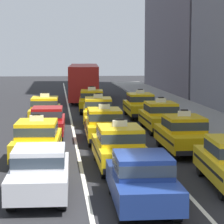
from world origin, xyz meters
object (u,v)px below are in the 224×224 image
(taxi_center_fourth, at_px, (98,110))
(taxi_right_second, at_px, (183,133))
(sedan_left_third, at_px, (47,121))
(taxi_left_fourth, at_px, (45,110))
(sedan_left_nearest, at_px, (40,170))
(taxi_right_third, at_px, (160,116))
(taxi_left_second, at_px, (37,139))
(taxi_center_fifth, at_px, (92,101))
(sedan_center_nearest, at_px, (142,179))
(bus_center_sixth, at_px, (84,81))
(taxi_center_second, at_px, (119,146))
(taxi_center_third, at_px, (104,124))
(taxi_right_fourth, at_px, (140,105))

(taxi_center_fourth, xyz_separation_m, taxi_right_second, (3.07, -9.27, 0.00))
(sedan_left_third, bearing_deg, taxi_left_fourth, 92.67)
(sedan_left_nearest, bearing_deg, taxi_right_third, 63.25)
(sedan_left_third, relative_size, taxi_left_fourth, 0.94)
(taxi_left_fourth, bearing_deg, taxi_right_second, -57.88)
(taxi_left_second, bearing_deg, taxi_center_fifth, 78.40)
(sedan_center_nearest, xyz_separation_m, bus_center_sixth, (0.04, 32.78, 0.97))
(taxi_right_second, bearing_deg, sedan_left_nearest, -133.72)
(taxi_center_second, bearing_deg, taxi_left_fourth, 103.65)
(taxi_center_third, relative_size, taxi_center_fourth, 0.99)
(sedan_left_nearest, height_order, taxi_left_second, taxi_left_second)
(taxi_left_second, bearing_deg, taxi_center_second, -30.10)
(taxi_left_second, height_order, taxi_center_fifth, same)
(sedan_left_third, height_order, taxi_center_fourth, taxi_center_fourth)
(taxi_left_second, height_order, sedan_left_third, taxi_left_second)
(taxi_center_second, bearing_deg, taxi_center_fifth, 89.48)
(taxi_left_second, bearing_deg, sedan_center_nearest, -64.50)
(taxi_center_third, distance_m, taxi_center_fourth, 6.05)
(bus_center_sixth, bearing_deg, sedan_left_nearest, -95.50)
(taxi_right_third, xyz_separation_m, taxi_right_fourth, (-0.18, 6.12, 0.00))
(taxi_center_second, bearing_deg, sedan_left_nearest, -128.97)
(taxi_left_second, xyz_separation_m, taxi_center_fourth, (3.35, 10.20, 0.00))
(taxi_center_third, bearing_deg, taxi_center_fourth, 88.35)
(sedan_left_nearest, height_order, taxi_center_fourth, taxi_center_fourth)
(taxi_left_second, relative_size, taxi_center_second, 1.02)
(taxi_center_fourth, bearing_deg, taxi_right_fourth, 44.38)
(sedan_left_nearest, distance_m, taxi_right_fourth, 19.71)
(taxi_center_fifth, bearing_deg, sedan_center_nearest, -90.27)
(taxi_right_second, xyz_separation_m, taxi_right_third, (0.21, 6.18, 0.00))
(taxi_center_fourth, bearing_deg, taxi_right_third, -43.35)
(taxi_left_fourth, relative_size, taxi_center_third, 1.01)
(sedan_left_third, distance_m, taxi_center_third, 3.35)
(sedan_center_nearest, distance_m, taxi_center_fourth, 17.05)
(taxi_right_fourth, bearing_deg, sedan_left_nearest, -108.22)
(taxi_left_second, bearing_deg, taxi_center_third, 52.68)
(bus_center_sixth, height_order, taxi_right_second, bus_center_sixth)
(sedan_center_nearest, bearing_deg, sedan_left_nearest, 155.52)
(sedan_left_nearest, bearing_deg, bus_center_sixth, 84.50)
(taxi_left_second, distance_m, taxi_center_fourth, 10.74)
(taxi_right_second, bearing_deg, taxi_center_fourth, 108.32)
(sedan_center_nearest, height_order, taxi_right_third, taxi_right_third)
(taxi_center_second, height_order, taxi_center_third, same)
(taxi_left_fourth, height_order, taxi_center_fifth, same)
(taxi_center_second, xyz_separation_m, taxi_center_fourth, (0.13, 12.06, 0.00))
(sedan_left_third, bearing_deg, taxi_right_second, -39.31)
(sedan_center_nearest, height_order, taxi_right_fourth, taxi_right_fourth)
(sedan_center_nearest, height_order, taxi_center_third, taxi_center_third)
(taxi_center_fifth, height_order, taxi_right_fourth, same)
(taxi_center_second, distance_m, taxi_right_third, 9.60)
(sedan_left_nearest, xyz_separation_m, taxi_center_fourth, (3.07, 15.69, 0.03))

